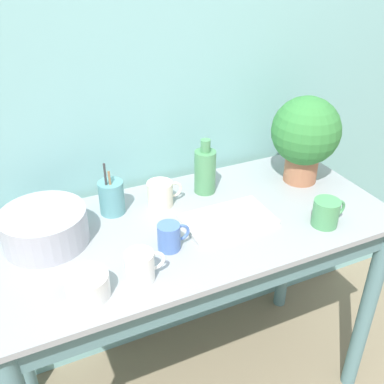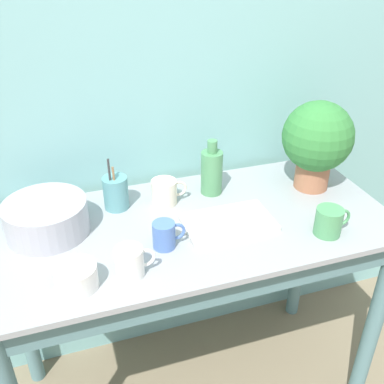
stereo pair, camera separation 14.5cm
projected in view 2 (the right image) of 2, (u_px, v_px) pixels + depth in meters
wall_back at (160, 92)px, 1.64m from camera, size 6.00×0.05×2.40m
counter_table at (194, 268)px, 1.58m from camera, size 1.36×0.63×0.86m
potted_plant at (317, 140)px, 1.62m from camera, size 0.26×0.26×0.34m
bowl_wash_large at (46, 218)px, 1.44m from camera, size 0.27×0.27×0.11m
bottle_tall at (212, 171)px, 1.64m from camera, size 0.08×0.08×0.21m
mug_cream at (165, 192)px, 1.60m from camera, size 0.13×0.09×0.09m
mug_blue at (165, 235)px, 1.38m from camera, size 0.11×0.07×0.09m
mug_white at (130, 262)px, 1.26m from camera, size 0.12×0.08×0.09m
mug_green at (329, 221)px, 1.43m from camera, size 0.12×0.09×0.09m
bowl_small_enamel_white at (76, 277)px, 1.22m from camera, size 0.12×0.12×0.07m
utensil_cup at (116, 193)px, 1.56m from camera, size 0.09×0.09×0.20m
tray_board at (228, 222)px, 1.50m from camera, size 0.30×0.18×0.02m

